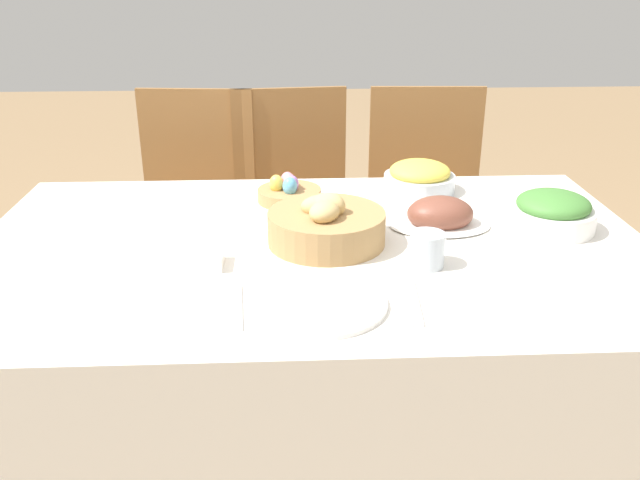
# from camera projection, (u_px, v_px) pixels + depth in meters

# --- Properties ---
(dining_table) EXTENTS (1.61, 1.01, 0.73)m
(dining_table) POSITION_uv_depth(u_px,v_px,m) (314.00, 372.00, 1.75)
(dining_table) COLOR white
(dining_table) RESTS_ON ground
(chair_far_center) EXTENTS (0.46, 0.46, 0.92)m
(chair_far_center) POSITION_uv_depth(u_px,v_px,m) (294.00, 210.00, 2.48)
(chair_far_center) COLOR olive
(chair_far_center) RESTS_ON ground
(chair_far_right) EXTENTS (0.44, 0.44, 0.92)m
(chair_far_right) POSITION_uv_depth(u_px,v_px,m) (426.00, 208.00, 2.50)
(chair_far_right) COLOR olive
(chair_far_right) RESTS_ON ground
(chair_far_left) EXTENTS (0.46, 0.46, 0.92)m
(chair_far_left) POSITION_uv_depth(u_px,v_px,m) (195.00, 212.00, 2.46)
(chair_far_left) COLOR olive
(chair_far_left) RESTS_ON ground
(bread_basket) EXTENTS (0.28, 0.28, 0.13)m
(bread_basket) POSITION_uv_depth(u_px,v_px,m) (326.00, 224.00, 1.59)
(bread_basket) COLOR #AD8451
(bread_basket) RESTS_ON dining_table
(egg_basket) EXTENTS (0.18, 0.18, 0.08)m
(egg_basket) POSITION_uv_depth(u_px,v_px,m) (289.00, 192.00, 1.88)
(egg_basket) COLOR #AD8451
(egg_basket) RESTS_ON dining_table
(ham_platter) EXTENTS (0.26, 0.18, 0.09)m
(ham_platter) POSITION_uv_depth(u_px,v_px,m) (440.00, 216.00, 1.70)
(ham_platter) COLOR white
(ham_platter) RESTS_ON dining_table
(green_salad_bowl) EXTENTS (0.21, 0.21, 0.10)m
(green_salad_bowl) POSITION_uv_depth(u_px,v_px,m) (552.00, 212.00, 1.68)
(green_salad_bowl) COLOR white
(green_salad_bowl) RESTS_ON dining_table
(pineapple_bowl) EXTENTS (0.21, 0.21, 0.09)m
(pineapple_bowl) POSITION_uv_depth(u_px,v_px,m) (420.00, 177.00, 1.95)
(pineapple_bowl) COLOR silver
(pineapple_bowl) RESTS_ON dining_table
(dinner_plate) EXTENTS (0.27, 0.27, 0.01)m
(dinner_plate) POSITION_uv_depth(u_px,v_px,m) (321.00, 303.00, 1.32)
(dinner_plate) COLOR white
(dinner_plate) RESTS_ON dining_table
(fork) EXTENTS (0.02, 0.19, 0.00)m
(fork) POSITION_uv_depth(u_px,v_px,m) (239.00, 306.00, 1.32)
(fork) COLOR silver
(fork) RESTS_ON dining_table
(knife) EXTENTS (0.02, 0.19, 0.00)m
(knife) POSITION_uv_depth(u_px,v_px,m) (401.00, 303.00, 1.33)
(knife) COLOR silver
(knife) RESTS_ON dining_table
(spoon) EXTENTS (0.02, 0.19, 0.00)m
(spoon) POSITION_uv_depth(u_px,v_px,m) (416.00, 302.00, 1.33)
(spoon) COLOR silver
(spoon) RESTS_ON dining_table
(drinking_cup) EXTENTS (0.08, 0.08, 0.08)m
(drinking_cup) POSITION_uv_depth(u_px,v_px,m) (427.00, 250.00, 1.48)
(drinking_cup) COLOR silver
(drinking_cup) RESTS_ON dining_table
(butter_dish) EXTENTS (0.13, 0.08, 0.03)m
(butter_dish) POSITION_uv_depth(u_px,v_px,m) (193.00, 260.00, 1.48)
(butter_dish) COLOR white
(butter_dish) RESTS_ON dining_table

